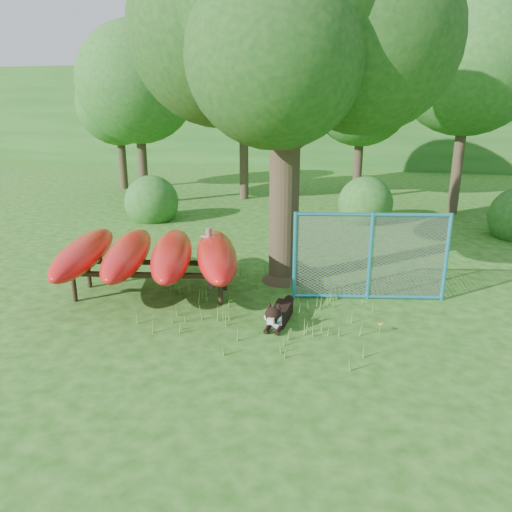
% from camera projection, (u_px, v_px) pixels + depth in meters
% --- Properties ---
extents(ground, '(80.00, 80.00, 0.00)m').
position_uv_depth(ground, '(229.00, 328.00, 8.87)').
color(ground, '#1D5210').
rests_on(ground, ground).
extents(oak_tree, '(6.58, 5.84, 8.01)m').
position_uv_depth(oak_tree, '(286.00, 22.00, 9.69)').
color(oak_tree, '#342A1C').
rests_on(oak_tree, ground).
extents(wooden_post, '(0.37, 0.13, 1.34)m').
position_uv_depth(wooden_post, '(209.00, 257.00, 10.57)').
color(wooden_post, '#655C4C').
rests_on(wooden_post, ground).
extents(kayak_rack, '(4.47, 3.99, 1.18)m').
position_uv_depth(kayak_rack, '(150.00, 254.00, 10.10)').
color(kayak_rack, black).
rests_on(kayak_rack, ground).
extents(husky_dog, '(0.35, 1.26, 0.56)m').
position_uv_depth(husky_dog, '(278.00, 314.00, 8.97)').
color(husky_dog, black).
rests_on(husky_dog, ground).
extents(fence_section, '(3.03, 0.70, 3.00)m').
position_uv_depth(fence_section, '(370.00, 257.00, 9.92)').
color(fence_section, teal).
rests_on(fence_section, ground).
extents(wildflower_clump, '(0.09, 0.09, 0.19)m').
position_uv_depth(wildflower_clump, '(380.00, 325.00, 8.64)').
color(wildflower_clump, '#55892D').
rests_on(wildflower_clump, ground).
extents(bg_tree_a, '(4.40, 4.40, 6.70)m').
position_uv_depth(bg_tree_a, '(137.00, 83.00, 18.30)').
color(bg_tree_a, '#342A1C').
rests_on(bg_tree_a, ground).
extents(bg_tree_b, '(5.20, 5.20, 8.22)m').
position_uv_depth(bg_tree_b, '(243.00, 53.00, 19.01)').
color(bg_tree_b, '#342A1C').
rests_on(bg_tree_b, ground).
extents(bg_tree_c, '(4.00, 4.00, 6.12)m').
position_uv_depth(bg_tree_c, '(362.00, 94.00, 19.34)').
color(bg_tree_c, '#342A1C').
rests_on(bg_tree_c, ground).
extents(bg_tree_d, '(4.80, 4.80, 7.50)m').
position_uv_depth(bg_tree_d, '(470.00, 62.00, 16.39)').
color(bg_tree_d, '#342A1C').
rests_on(bg_tree_d, ground).
extents(bg_tree_f, '(3.60, 3.60, 5.55)m').
position_uv_depth(bg_tree_f, '(118.00, 104.00, 21.88)').
color(bg_tree_f, '#342A1C').
rests_on(bg_tree_f, ground).
extents(shrub_left, '(1.80, 1.80, 1.80)m').
position_uv_depth(shrub_left, '(153.00, 220.00, 16.97)').
color(shrub_left, '#215C1D').
rests_on(shrub_left, ground).
extents(shrub_mid, '(1.80, 1.80, 1.80)m').
position_uv_depth(shrub_mid, '(364.00, 221.00, 16.74)').
color(shrub_mid, '#215C1D').
rests_on(shrub_mid, ground).
extents(wooded_hillside, '(80.00, 12.00, 6.00)m').
position_uv_depth(wooded_hillside, '(348.00, 114.00, 33.91)').
color(wooded_hillside, '#215C1D').
rests_on(wooded_hillside, ground).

